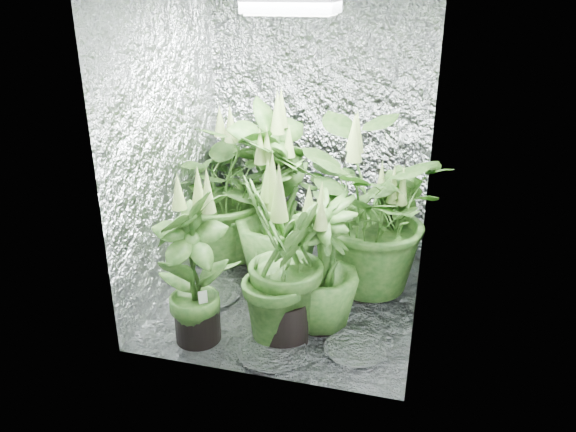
% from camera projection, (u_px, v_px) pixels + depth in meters
% --- Properties ---
extents(ground, '(1.60, 1.60, 0.00)m').
position_uv_depth(ground, '(291.00, 299.00, 3.72)').
color(ground, silver).
rests_on(ground, ground).
extents(walls, '(1.62, 1.62, 2.00)m').
position_uv_depth(walls, '(291.00, 154.00, 3.34)').
color(walls, silver).
rests_on(walls, ground).
extents(grow_lamp, '(0.50, 0.30, 0.22)m').
position_uv_depth(grow_lamp, '(292.00, 6.00, 3.02)').
color(grow_lamp, gray).
rests_on(grow_lamp, ceiling).
extents(plant_a, '(1.10, 1.10, 1.17)m').
position_uv_depth(plant_a, '(225.00, 190.00, 4.06)').
color(plant_a, black).
rests_on(plant_a, ground).
extents(plant_b, '(0.88, 0.88, 1.29)m').
position_uv_depth(plant_b, '(272.00, 188.00, 3.96)').
color(plant_b, black).
rests_on(plant_b, ground).
extents(plant_c, '(0.57, 0.57, 0.86)m').
position_uv_depth(plant_c, '(391.00, 230.00, 3.81)').
color(plant_c, black).
rests_on(plant_c, ground).
extents(plant_d, '(0.78, 0.78, 1.11)m').
position_uv_depth(plant_d, '(277.00, 212.00, 3.76)').
color(plant_d, black).
rests_on(plant_d, ground).
extents(plant_e, '(1.09, 1.09, 1.21)m').
position_uv_depth(plant_e, '(366.00, 213.00, 3.60)').
color(plant_e, black).
rests_on(plant_e, ground).
extents(plant_f, '(0.63, 0.63, 1.03)m').
position_uv_depth(plant_f, '(194.00, 267.00, 3.13)').
color(plant_f, black).
rests_on(plant_f, ground).
extents(plant_g, '(0.61, 0.61, 1.09)m').
position_uv_depth(plant_g, '(282.00, 265.00, 3.11)').
color(plant_g, black).
rests_on(plant_g, ground).
extents(plant_h, '(0.65, 0.65, 0.91)m').
position_uv_depth(plant_h, '(321.00, 265.00, 3.28)').
color(plant_h, black).
rests_on(plant_h, ground).
extents(circulation_fan, '(0.17, 0.30, 0.35)m').
position_uv_depth(circulation_fan, '(389.00, 270.00, 3.80)').
color(circulation_fan, black).
rests_on(circulation_fan, ground).
extents(plant_label, '(0.06, 0.05, 0.08)m').
position_uv_depth(plant_label, '(203.00, 298.00, 3.16)').
color(plant_label, white).
rests_on(plant_label, plant_f).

